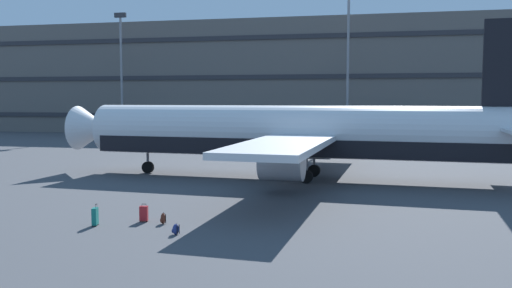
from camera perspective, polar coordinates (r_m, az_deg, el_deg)
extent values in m
plane|color=#424449|center=(36.95, 4.92, -4.04)|extent=(600.00, 600.00, 0.00)
cube|color=#605B56|center=(88.63, 9.29, 7.01)|extent=(150.18, 15.80, 18.11)
cube|color=#2D2D33|center=(80.63, 8.94, 2.93)|extent=(148.68, 0.24, 0.70)
cube|color=#2D2D33|center=(80.65, 9.00, 7.22)|extent=(148.68, 0.24, 0.70)
cube|color=#2D2D33|center=(81.12, 9.06, 11.49)|extent=(148.68, 0.24, 0.70)
cylinder|color=silver|center=(37.55, 4.09, 1.35)|extent=(30.32, 5.53, 3.67)
cube|color=black|center=(37.62, 4.09, -0.19)|extent=(29.11, 5.39, 1.18)
cone|color=silver|center=(43.73, -17.03, 1.65)|extent=(3.15, 3.67, 3.49)
cube|color=silver|center=(40.76, 24.94, 1.83)|extent=(2.14, 5.61, 0.20)
cube|color=silver|center=(29.40, 2.78, -0.18)|extent=(5.18, 12.91, 0.36)
cube|color=silver|center=(45.43, 7.42, 1.59)|extent=(5.18, 12.91, 0.36)
cylinder|color=#9E9EA3|center=(31.86, 2.81, -2.16)|extent=(2.75, 2.18, 2.02)
cylinder|color=#9E9EA3|center=(43.35, 6.30, -0.29)|extent=(2.75, 2.18, 2.02)
cylinder|color=black|center=(41.68, -11.56, -2.47)|extent=(0.92, 0.41, 0.90)
cylinder|color=slate|center=(41.59, -11.58, -1.40)|extent=(0.20, 0.20, 1.57)
cylinder|color=black|center=(36.10, 5.44, -3.53)|extent=(0.92, 0.41, 0.90)
cylinder|color=slate|center=(36.00, 5.45, -2.29)|extent=(0.20, 0.20, 1.57)
cylinder|color=black|center=(39.15, 6.26, -2.88)|extent=(0.92, 0.41, 0.90)
cylinder|color=slate|center=(39.05, 6.27, -1.74)|extent=(0.20, 0.20, 1.57)
cylinder|color=gray|center=(85.51, -14.28, 7.03)|extent=(0.36, 0.36, 18.20)
cube|color=#333338|center=(86.40, -14.42, 13.30)|extent=(1.80, 0.50, 0.70)
cylinder|color=gray|center=(76.89, 9.89, 9.75)|extent=(0.36, 0.36, 24.60)
cube|color=#B21E23|center=(25.46, -12.00, -7.32)|extent=(0.41, 0.32, 0.69)
cylinder|color=#333338|center=(25.43, -11.75, -6.45)|extent=(0.02, 0.02, 0.09)
cylinder|color=#333338|center=(25.48, -12.19, -6.43)|extent=(0.02, 0.02, 0.09)
cube|color=black|center=(25.45, -11.97, -6.35)|extent=(0.20, 0.06, 0.02)
cylinder|color=black|center=(25.41, -11.71, -8.19)|extent=(0.03, 0.05, 0.05)
cylinder|color=black|center=(25.48, -12.36, -8.17)|extent=(0.03, 0.05, 0.05)
cylinder|color=black|center=(25.60, -11.60, -8.09)|extent=(0.03, 0.05, 0.05)
cylinder|color=black|center=(25.67, -12.25, -8.07)|extent=(0.03, 0.05, 0.05)
cube|color=#147266|center=(25.22, -16.95, -7.46)|extent=(0.29, 0.44, 0.76)
cylinder|color=#333338|center=(25.00, -16.91, -6.47)|extent=(0.02, 0.02, 0.17)
cylinder|color=#333338|center=(25.21, -16.77, -6.37)|extent=(0.02, 0.02, 0.17)
cube|color=black|center=(25.09, -16.84, -6.23)|extent=(0.07, 0.22, 0.02)
cylinder|color=black|center=(25.18, -17.22, -8.43)|extent=(0.05, 0.03, 0.05)
cylinder|color=black|center=(25.48, -17.01, -8.27)|extent=(0.05, 0.03, 0.05)
cylinder|color=black|center=(25.13, -16.85, -8.45)|extent=(0.05, 0.03, 0.05)
cylinder|color=black|center=(25.43, -16.64, -8.29)|extent=(0.05, 0.03, 0.05)
ellipsoid|color=navy|center=(22.90, -8.64, -9.07)|extent=(0.29, 0.33, 0.46)
ellipsoid|color=navy|center=(22.97, -8.90, -9.21)|extent=(0.14, 0.23, 0.21)
torus|color=black|center=(22.82, -8.56, -8.50)|extent=(0.02, 0.08, 0.08)
cube|color=black|center=(22.77, -8.48, -9.15)|extent=(0.03, 0.04, 0.39)
cube|color=black|center=(22.92, -8.28, -9.06)|extent=(0.03, 0.04, 0.39)
ellipsoid|color=#592619|center=(24.87, -9.98, -7.92)|extent=(0.36, 0.38, 0.51)
ellipsoid|color=#592619|center=(24.86, -10.17, -8.10)|extent=(0.22, 0.23, 0.23)
torus|color=black|center=(24.82, -9.92, -7.32)|extent=(0.06, 0.07, 0.08)
cube|color=black|center=(24.81, -9.71, -7.94)|extent=(0.04, 0.04, 0.43)
cube|color=black|center=(24.98, -9.84, -7.86)|extent=(0.04, 0.04, 0.43)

